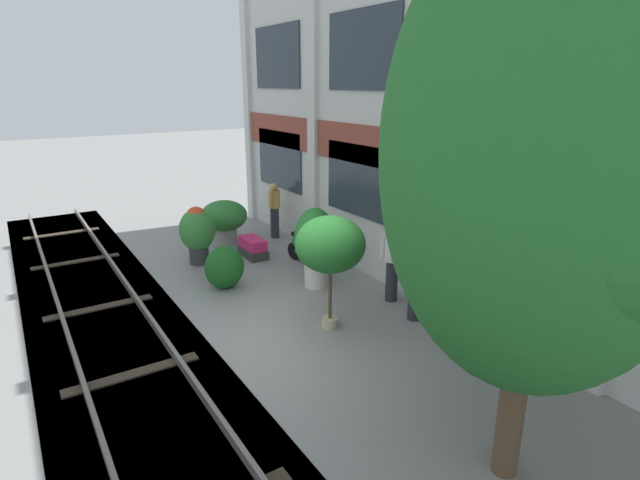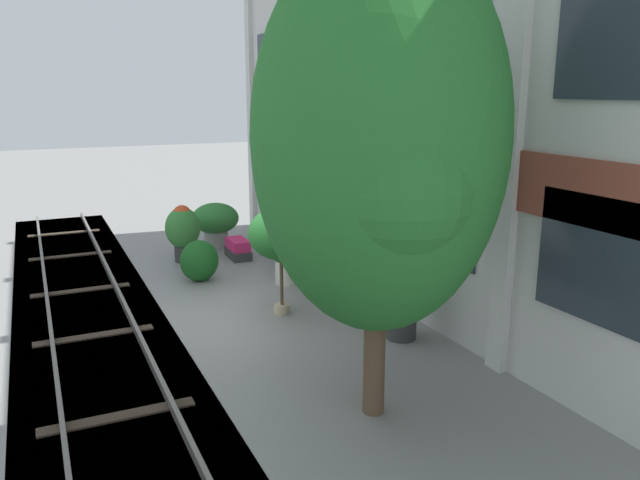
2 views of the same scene
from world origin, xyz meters
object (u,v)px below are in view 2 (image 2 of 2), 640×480
object	(u,v)px
potted_plant_fluted_column	(215,221)
potted_plant_stone_basin	(183,229)
potted_plant_ribbed_drum	(403,289)
resident_by_doorway	(268,213)
potted_plant_terracotta_small	(281,234)
broadleaf_tree	(379,145)
scooter_near_curb	(287,248)
potted_plant_glazed_jar	(285,239)
resident_watching_tracks	(366,270)
resident_near_plants	(353,258)
topiary_hedge	(199,261)
potted_plant_square_trough	(238,249)

from	to	relation	value
potted_plant_fluted_column	potted_plant_stone_basin	bearing A→B (deg)	-45.15
potted_plant_ribbed_drum	resident_by_doorway	distance (m)	7.83
potted_plant_terracotta_small	broadleaf_tree	bearing A→B (deg)	-3.95
potted_plant_fluted_column	scooter_near_curb	size ratio (longest dim) A/B	0.98
broadleaf_tree	scooter_near_curb	size ratio (longest dim) A/B	4.72
potted_plant_glazed_jar	potted_plant_stone_basin	world-z (taller)	potted_plant_glazed_jar
resident_watching_tracks	resident_near_plants	distance (m)	0.95
potted_plant_fluted_column	topiary_hedge	bearing A→B (deg)	-22.30
potted_plant_square_trough	scooter_near_curb	distance (m)	1.52
potted_plant_terracotta_small	potted_plant_square_trough	distance (m)	4.71
potted_plant_glazed_jar	topiary_hedge	distance (m)	2.12
potted_plant_ribbed_drum	resident_by_doorway	xyz separation A→B (m)	(-7.82, 0.32, -0.05)
topiary_hedge	potted_plant_glazed_jar	bearing A→B (deg)	60.09
potted_plant_ribbed_drum	resident_near_plants	bearing A→B (deg)	173.27
scooter_near_curb	resident_by_doorway	distance (m)	2.49
broadleaf_tree	potted_plant_square_trough	distance (m)	9.40
potted_plant_ribbed_drum	resident_near_plants	world-z (taller)	potted_plant_ribbed_drum
resident_by_doorway	topiary_hedge	bearing A→B (deg)	98.65
potted_plant_terracotta_small	potted_plant_stone_basin	world-z (taller)	potted_plant_terracotta_small
potted_plant_fluted_column	resident_near_plants	bearing A→B (deg)	14.57
potted_plant_square_trough	resident_near_plants	size ratio (longest dim) A/B	0.61
potted_plant_stone_basin	scooter_near_curb	bearing A→B (deg)	57.92
potted_plant_square_trough	broadleaf_tree	bearing A→B (deg)	-5.22
topiary_hedge	potted_plant_stone_basin	bearing A→B (deg)	178.11
potted_plant_square_trough	resident_by_doorway	distance (m)	1.91
potted_plant_ribbed_drum	potted_plant_square_trough	size ratio (longest dim) A/B	1.71
topiary_hedge	resident_watching_tracks	bearing A→B (deg)	36.11
potted_plant_stone_basin	resident_watching_tracks	size ratio (longest dim) A/B	0.91
potted_plant_terracotta_small	resident_near_plants	bearing A→B (deg)	99.76
potted_plant_fluted_column	resident_watching_tracks	xyz separation A→B (m)	(6.57, 1.26, 0.13)
potted_plant_terracotta_small	resident_watching_tracks	bearing A→B (deg)	68.48
resident_watching_tracks	potted_plant_terracotta_small	bearing A→B (deg)	60.20
potted_plant_terracotta_small	resident_by_doorway	bearing A→B (deg)	162.33
potted_plant_square_trough	resident_watching_tracks	bearing A→B (deg)	11.96
broadleaf_tree	scooter_near_curb	xyz separation A→B (m)	(-7.51, 1.73, -3.31)
broadleaf_tree	resident_near_plants	world-z (taller)	broadleaf_tree
potted_plant_terracotta_small	potted_plant_glazed_jar	xyz separation A→B (m)	(-1.83, 0.82, -0.58)
potted_plant_glazed_jar	scooter_near_curb	distance (m)	1.70
topiary_hedge	scooter_near_curb	bearing A→B (deg)	100.29
potted_plant_fluted_column	resident_near_plants	xyz separation A→B (m)	(5.64, 1.47, 0.13)
topiary_hedge	potted_plant_square_trough	bearing A→B (deg)	138.01
potted_plant_square_trough	resident_watching_tracks	size ratio (longest dim) A/B	0.61
scooter_near_curb	resident_watching_tracks	distance (m)	3.94
potted_plant_stone_basin	scooter_near_curb	distance (m)	2.79
broadleaf_tree	scooter_near_curb	world-z (taller)	broadleaf_tree
potted_plant_terracotta_small	resident_near_plants	xyz separation A→B (m)	(-0.31, 1.78, -0.76)
potted_plant_glazed_jar	potted_plant_ribbed_drum	world-z (taller)	potted_plant_glazed_jar
potted_plant_square_trough	topiary_hedge	size ratio (longest dim) A/B	1.01
potted_plant_fluted_column	potted_plant_square_trough	world-z (taller)	potted_plant_fluted_column
potted_plant_glazed_jar	scooter_near_curb	size ratio (longest dim) A/B	1.36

